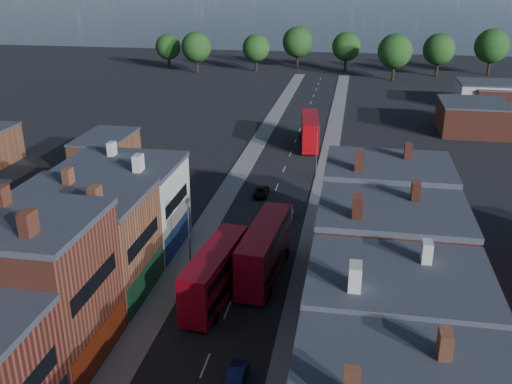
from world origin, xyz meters
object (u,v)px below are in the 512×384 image
at_px(bus_2, 310,130).
at_px(car_1, 236,377).
at_px(bus_0, 215,273).
at_px(car_3, 287,214).
at_px(bus_1, 265,249).
at_px(car_2, 261,192).
at_px(ped_3, 304,318).

distance_m(bus_2, car_1, 62.61).
bearing_deg(bus_0, car_1, -62.64).
distance_m(car_1, car_3, 30.97).
bearing_deg(bus_1, car_2, 104.88).
bearing_deg(bus_0, car_2, 96.71).
xyz_separation_m(bus_2, car_3, (0.05, -31.61, -2.34)).
xyz_separation_m(car_3, ped_3, (4.34, -22.89, 0.45)).
bearing_deg(ped_3, bus_2, 13.30).
height_order(car_2, ped_3, ped_3).
xyz_separation_m(bus_0, car_1, (4.34, -11.30, -2.16)).
height_order(bus_2, car_1, bus_2).
bearing_deg(bus_2, bus_1, -97.42).
xyz_separation_m(bus_2, car_2, (-4.42, -24.70, -2.31)).
bearing_deg(car_3, bus_2, 88.17).
bearing_deg(car_1, bus_1, 94.82).
height_order(bus_1, car_3, bus_1).
distance_m(bus_1, car_2, 21.88).
relative_size(bus_1, car_3, 3.40).
relative_size(bus_0, bus_2, 0.95).
bearing_deg(bus_1, bus_0, -121.82).
distance_m(car_2, car_3, 8.23).
bearing_deg(bus_0, bus_1, 60.14).
distance_m(bus_0, car_3, 20.25).
height_order(bus_1, bus_2, bus_1).
distance_m(bus_1, bus_2, 46.10).
distance_m(car_3, ped_3, 23.30).
distance_m(bus_1, car_1, 16.65).
bearing_deg(bus_0, ped_3, -14.10).
bearing_deg(car_2, bus_1, -81.39).
xyz_separation_m(bus_0, ped_3, (8.65, -3.22, -1.75)).
height_order(car_3, ped_3, ped_3).
height_order(bus_1, ped_3, bus_1).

